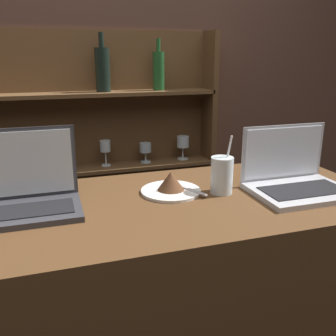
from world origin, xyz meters
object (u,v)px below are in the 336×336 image
laptop_far (295,178)px  cake_plate (171,185)px  water_glass (222,175)px  laptop_near (27,193)px

laptop_far → cake_plate: bearing=165.3°
laptop_far → cake_plate: (-0.42, 0.11, -0.02)m
laptop_far → water_glass: 0.26m
laptop_far → cake_plate: laptop_far is taller
laptop_far → laptop_near: bearing=173.6°
laptop_near → cake_plate: bearing=1.4°
laptop_far → water_glass: laptop_far is taller
cake_plate → laptop_far: bearing=-14.7°
laptop_near → laptop_far: (0.87, -0.10, -0.01)m
cake_plate → laptop_near: bearing=-178.6°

